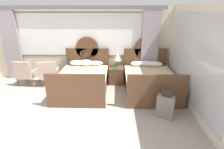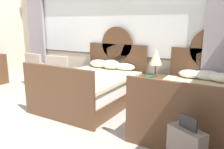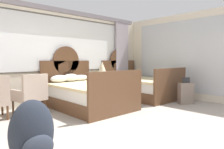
# 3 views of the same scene
# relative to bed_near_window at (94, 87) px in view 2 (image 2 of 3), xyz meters

# --- Properties ---
(wall_back_window) EXTENTS (6.64, 0.22, 2.70)m
(wall_back_window) POSITION_rel_bed_near_window_xyz_m (-0.25, 1.11, 1.08)
(wall_back_window) COLOR beige
(wall_back_window) RESTS_ON ground_plane
(bed_near_window) EXTENTS (1.59, 2.18, 1.63)m
(bed_near_window) POSITION_rel_bed_near_window_xyz_m (0.00, 0.00, 0.00)
(bed_near_window) COLOR brown
(bed_near_window) RESTS_ON ground_plane
(bed_near_mirror) EXTENTS (1.59, 2.18, 1.63)m
(bed_near_mirror) POSITION_rel_bed_near_window_xyz_m (2.16, -0.00, -0.00)
(bed_near_mirror) COLOR brown
(bed_near_mirror) RESTS_ON ground_plane
(nightstand_between_beds) EXTENTS (0.52, 0.54, 0.60)m
(nightstand_between_beds) POSITION_rel_bed_near_window_xyz_m (1.08, 0.63, -0.06)
(nightstand_between_beds) COLOR brown
(nightstand_between_beds) RESTS_ON ground_plane
(table_lamp_on_nightstand) EXTENTS (0.27, 0.27, 0.59)m
(table_lamp_on_nightstand) POSITION_rel_bed_near_window_xyz_m (1.12, 0.71, 0.64)
(table_lamp_on_nightstand) COLOR brown
(table_lamp_on_nightstand) RESTS_ON nightstand_between_beds
(book_on_nightstand) EXTENTS (0.18, 0.26, 0.03)m
(book_on_nightstand) POSITION_rel_bed_near_window_xyz_m (1.05, 0.53, 0.25)
(book_on_nightstand) COLOR #285133
(book_on_nightstand) RESTS_ON nightstand_between_beds
(armchair_by_window_left) EXTENTS (0.71, 0.71, 0.92)m
(armchair_by_window_left) POSITION_rel_bed_near_window_xyz_m (-1.29, 0.38, 0.10)
(armchair_by_window_left) COLOR #B29E8E
(armchair_by_window_left) RESTS_ON ground_plane
(armchair_by_window_centre) EXTENTS (0.65, 0.65, 0.92)m
(armchair_by_window_centre) POSITION_rel_bed_near_window_xyz_m (-2.11, 0.38, 0.10)
(armchair_by_window_centre) COLOR #B29E8E
(armchair_by_window_centre) RESTS_ON ground_plane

